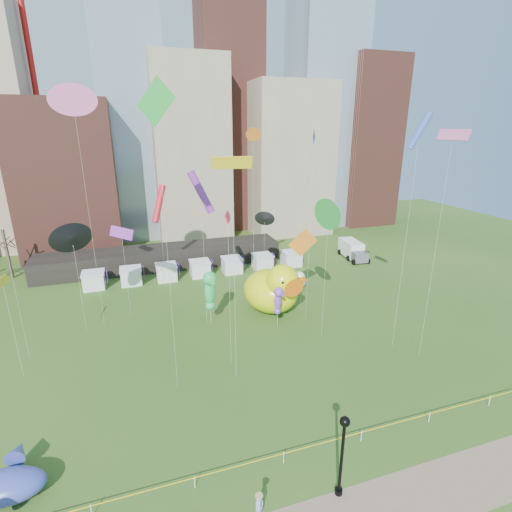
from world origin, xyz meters
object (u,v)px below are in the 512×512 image
object	(u,v)px
seahorse_green	(210,288)
small_duck	(297,280)
big_duck	(273,289)
woman	(259,508)
seahorse_purple	(278,299)
whale_inflatable	(6,484)
lamppost	(343,447)
box_truck	(352,250)

from	to	relation	value
seahorse_green	small_duck	bearing A→B (deg)	21.36
big_duck	woman	distance (m)	26.60
seahorse_purple	whale_inflatable	bearing A→B (deg)	-160.51
whale_inflatable	woman	size ratio (longest dim) A/B	3.56
whale_inflatable	lamppost	bearing A→B (deg)	-12.69
big_duck	woman	bearing A→B (deg)	-128.34
big_duck	lamppost	xyz separation A→B (m)	(-4.89, -24.52, 0.61)
small_duck	woman	xyz separation A→B (m)	(-15.87, -30.25, -0.37)
lamppost	whale_inflatable	bearing A→B (deg)	162.15
big_duck	seahorse_green	xyz separation A→B (m)	(-7.87, -0.96, 1.56)
seahorse_green	whale_inflatable	world-z (taller)	seahorse_green
box_truck	lamppost	bearing A→B (deg)	-116.72
seahorse_purple	box_truck	world-z (taller)	seahorse_purple
lamppost	seahorse_purple	bearing A→B (deg)	79.05
seahorse_green	box_truck	size ratio (longest dim) A/B	0.92
seahorse_green	whale_inflatable	bearing A→B (deg)	-138.01
seahorse_green	woman	distance (m)	23.95
whale_inflatable	big_duck	bearing A→B (deg)	42.26
seahorse_green	box_truck	bearing A→B (deg)	24.62
seahorse_green	box_truck	world-z (taller)	seahorse_green
seahorse_green	lamppost	world-z (taller)	seahorse_green
seahorse_purple	box_truck	bearing A→B (deg)	29.64
seahorse_green	lamppost	bearing A→B (deg)	-87.53
whale_inflatable	seahorse_green	bearing A→B (deg)	51.88
big_duck	seahorse_purple	world-z (taller)	big_duck
big_duck	box_truck	size ratio (longest dim) A/B	1.31
seahorse_green	lamppost	xyz separation A→B (m)	(2.98, -23.56, -0.96)
seahorse_purple	lamppost	world-z (taller)	lamppost
small_duck	whale_inflatable	bearing A→B (deg)	-140.39
small_duck	seahorse_green	xyz separation A→B (m)	(-13.67, -6.69, 3.33)
small_duck	whale_inflatable	xyz separation A→B (m)	(-30.00, -24.03, -0.30)
small_duck	whale_inflatable	world-z (taller)	small_duck
seahorse_green	woman	world-z (taller)	seahorse_green
big_duck	seahorse_green	bearing A→B (deg)	170.98
small_duck	woman	bearing A→B (deg)	-116.77
seahorse_purple	whale_inflatable	xyz separation A→B (m)	(-23.28, -14.29, -2.66)
seahorse_purple	box_truck	size ratio (longest dim) A/B	0.70
lamppost	big_duck	bearing A→B (deg)	78.72
big_duck	box_truck	bearing A→B (deg)	20.25
seahorse_green	whale_inflatable	xyz separation A→B (m)	(-16.33, -17.34, -3.63)
big_duck	seahorse_green	size ratio (longest dim) A/B	1.43
small_duck	seahorse_purple	bearing A→B (deg)	-123.68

